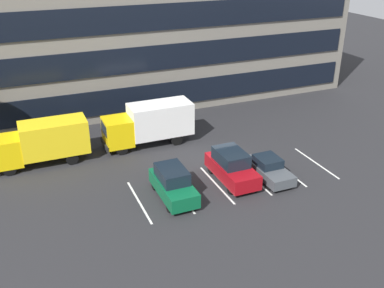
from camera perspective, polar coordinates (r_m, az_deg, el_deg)
name	(u,v)px	position (r m, az deg, el deg)	size (l,w,h in m)	color
ground_plane	(216,163)	(33.74, 3.14, -2.44)	(120.00, 120.00, 0.00)	#262628
office_building	(142,27)	(47.42, -6.42, 14.82)	(41.41, 13.65, 14.40)	slate
lot_markings	(234,181)	(31.44, 5.50, -4.74)	(14.14, 5.40, 0.01)	silver
box_truck_yellow	(150,123)	(36.11, -5.49, 2.78)	(7.37, 2.44, 3.42)	yellow
box_truck_yellow_all	(42,141)	(34.67, -18.75, 0.34)	(7.05, 2.33, 3.27)	yellow
suv_maroon	(232,167)	(31.02, 5.13, -2.94)	(2.04, 4.82, 2.18)	maroon
suv_forest	(173,184)	(28.99, -2.47, -5.15)	(1.93, 4.56, 2.06)	#0C5933
sedan_charcoal	(268,169)	(31.80, 9.83, -3.14)	(1.81, 4.33, 1.55)	#474C51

